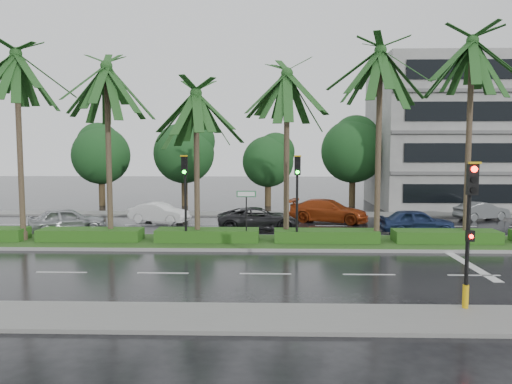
{
  "coord_description": "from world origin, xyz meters",
  "views": [
    {
      "loc": [
        0.17,
        -23.96,
        4.89
      ],
      "look_at": [
        -0.55,
        1.5,
        2.61
      ],
      "focal_mm": 35.0,
      "sensor_mm": 36.0,
      "label": 1
    }
  ],
  "objects_px": {
    "car_silver": "(67,220)",
    "car_darkgrey": "(259,219)",
    "signal_near": "(469,229)",
    "signal_median_left": "(185,186)",
    "car_blue": "(417,222)",
    "street_sign": "(246,204)",
    "car_red": "(328,211)",
    "car_white": "(159,213)",
    "car_grey": "(482,211)"
  },
  "relations": [
    {
      "from": "car_blue",
      "to": "car_grey",
      "type": "relative_size",
      "value": 1.11
    },
    {
      "from": "signal_median_left",
      "to": "car_blue",
      "type": "height_order",
      "value": "signal_median_left"
    },
    {
      "from": "signal_median_left",
      "to": "car_white",
      "type": "height_order",
      "value": "signal_median_left"
    },
    {
      "from": "car_red",
      "to": "car_grey",
      "type": "height_order",
      "value": "car_red"
    },
    {
      "from": "street_sign",
      "to": "car_grey",
      "type": "height_order",
      "value": "street_sign"
    },
    {
      "from": "street_sign",
      "to": "signal_median_left",
      "type": "bearing_deg",
      "value": -176.53
    },
    {
      "from": "car_red",
      "to": "car_blue",
      "type": "bearing_deg",
      "value": -115.12
    },
    {
      "from": "car_darkgrey",
      "to": "car_silver",
      "type": "bearing_deg",
      "value": 90.37
    },
    {
      "from": "signal_near",
      "to": "signal_median_left",
      "type": "xyz_separation_m",
      "value": [
        -10.0,
        9.69,
        0.49
      ]
    },
    {
      "from": "car_silver",
      "to": "car_blue",
      "type": "xyz_separation_m",
      "value": [
        20.0,
        0.14,
        -0.02
      ]
    },
    {
      "from": "signal_near",
      "to": "street_sign",
      "type": "relative_size",
      "value": 1.68
    },
    {
      "from": "car_darkgrey",
      "to": "car_blue",
      "type": "height_order",
      "value": "car_blue"
    },
    {
      "from": "car_blue",
      "to": "signal_near",
      "type": "bearing_deg",
      "value": 168.41
    },
    {
      "from": "car_silver",
      "to": "car_red",
      "type": "height_order",
      "value": "car_red"
    },
    {
      "from": "street_sign",
      "to": "car_white",
      "type": "bearing_deg",
      "value": 128.87
    },
    {
      "from": "car_white",
      "to": "car_red",
      "type": "distance_m",
      "value": 11.02
    },
    {
      "from": "car_blue",
      "to": "street_sign",
      "type": "bearing_deg",
      "value": 110.47
    },
    {
      "from": "car_silver",
      "to": "car_white",
      "type": "distance_m",
      "value": 5.89
    },
    {
      "from": "signal_median_left",
      "to": "car_silver",
      "type": "xyz_separation_m",
      "value": [
        -7.5,
        3.82,
        -2.27
      ]
    },
    {
      "from": "car_silver",
      "to": "car_red",
      "type": "bearing_deg",
      "value": -98.54
    },
    {
      "from": "car_blue",
      "to": "car_darkgrey",
      "type": "bearing_deg",
      "value": 82.47
    },
    {
      "from": "signal_near",
      "to": "car_silver",
      "type": "relative_size",
      "value": 1.03
    },
    {
      "from": "street_sign",
      "to": "car_red",
      "type": "bearing_deg",
      "value": 58.24
    },
    {
      "from": "signal_median_left",
      "to": "car_blue",
      "type": "bearing_deg",
      "value": 17.57
    },
    {
      "from": "signal_median_left",
      "to": "car_silver",
      "type": "bearing_deg",
      "value": 153.01
    },
    {
      "from": "signal_median_left",
      "to": "car_blue",
      "type": "relative_size",
      "value": 1.06
    },
    {
      "from": "signal_median_left",
      "to": "car_white",
      "type": "distance_m",
      "value": 8.53
    },
    {
      "from": "car_silver",
      "to": "car_darkgrey",
      "type": "xyz_separation_m",
      "value": [
        11.0,
        1.13,
        -0.05
      ]
    },
    {
      "from": "car_red",
      "to": "car_silver",
      "type": "bearing_deg",
      "value": 124.57
    },
    {
      "from": "car_silver",
      "to": "car_darkgrey",
      "type": "bearing_deg",
      "value": -108.63
    },
    {
      "from": "car_red",
      "to": "car_grey",
      "type": "xyz_separation_m",
      "value": [
        10.49,
        1.32,
        -0.14
      ]
    },
    {
      "from": "signal_near",
      "to": "car_red",
      "type": "xyz_separation_m",
      "value": [
        -2.0,
        17.95,
        -1.76
      ]
    },
    {
      "from": "signal_near",
      "to": "street_sign",
      "type": "xyz_separation_m",
      "value": [
        -7.0,
        9.87,
        -0.38
      ]
    },
    {
      "from": "signal_near",
      "to": "street_sign",
      "type": "distance_m",
      "value": 12.11
    },
    {
      "from": "signal_median_left",
      "to": "signal_near",
      "type": "bearing_deg",
      "value": -44.09
    },
    {
      "from": "car_red",
      "to": "car_blue",
      "type": "height_order",
      "value": "car_red"
    },
    {
      "from": "signal_near",
      "to": "car_darkgrey",
      "type": "relative_size",
      "value": 0.9
    },
    {
      "from": "car_silver",
      "to": "car_darkgrey",
      "type": "relative_size",
      "value": 0.87
    },
    {
      "from": "signal_median_left",
      "to": "car_blue",
      "type": "xyz_separation_m",
      "value": [
        12.5,
        3.96,
        -2.3
      ]
    },
    {
      "from": "car_red",
      "to": "signal_near",
      "type": "bearing_deg",
      "value": -155.05
    },
    {
      "from": "car_white",
      "to": "street_sign",
      "type": "bearing_deg",
      "value": -124.39
    },
    {
      "from": "car_grey",
      "to": "car_darkgrey",
      "type": "bearing_deg",
      "value": 89.09
    },
    {
      "from": "car_white",
      "to": "car_red",
      "type": "relative_size",
      "value": 0.77
    },
    {
      "from": "car_blue",
      "to": "car_grey",
      "type": "bearing_deg",
      "value": -47.98
    },
    {
      "from": "signal_near",
      "to": "car_darkgrey",
      "type": "xyz_separation_m",
      "value": [
        -6.5,
        14.64,
        -1.83
      ]
    },
    {
      "from": "car_white",
      "to": "car_darkgrey",
      "type": "relative_size",
      "value": 0.81
    },
    {
      "from": "car_silver",
      "to": "car_grey",
      "type": "bearing_deg",
      "value": -102.02
    },
    {
      "from": "signal_near",
      "to": "car_silver",
      "type": "height_order",
      "value": "signal_near"
    },
    {
      "from": "signal_median_left",
      "to": "car_white",
      "type": "relative_size",
      "value": 1.11
    },
    {
      "from": "car_silver",
      "to": "car_grey",
      "type": "xyz_separation_m",
      "value": [
        25.99,
        5.76,
        -0.11
      ]
    }
  ]
}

